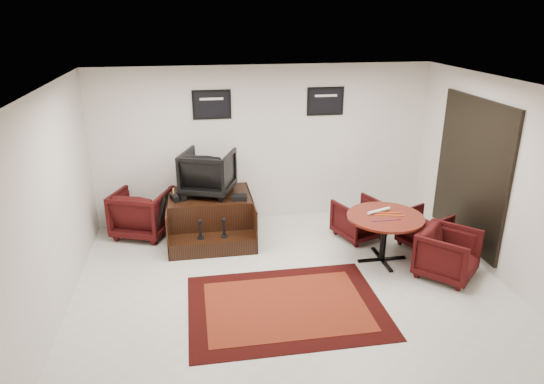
{
  "coord_description": "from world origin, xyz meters",
  "views": [
    {
      "loc": [
        -1.26,
        -5.81,
        3.65
      ],
      "look_at": [
        -0.12,
        0.9,
        1.1
      ],
      "focal_mm": 32.0,
      "sensor_mm": 36.0,
      "label": 1
    }
  ],
  "objects_px": {
    "shine_chair": "(208,170)",
    "table_chair_corner": "(448,252)",
    "meeting_table": "(385,221)",
    "table_chair_window": "(425,227)",
    "table_chair_back": "(359,217)",
    "armchair_side": "(142,210)",
    "shine_podium": "(210,218)"
  },
  "relations": [
    {
      "from": "table_chair_window",
      "to": "shine_podium",
      "type": "bearing_deg",
      "value": 48.46
    },
    {
      "from": "shine_podium",
      "to": "table_chair_back",
      "type": "bearing_deg",
      "value": -10.72
    },
    {
      "from": "shine_podium",
      "to": "table_chair_corner",
      "type": "distance_m",
      "value": 3.84
    },
    {
      "from": "meeting_table",
      "to": "table_chair_back",
      "type": "distance_m",
      "value": 0.92
    },
    {
      "from": "shine_chair",
      "to": "table_chair_back",
      "type": "xyz_separation_m",
      "value": [
        2.48,
        -0.62,
        -0.77
      ]
    },
    {
      "from": "shine_podium",
      "to": "armchair_side",
      "type": "height_order",
      "value": "armchair_side"
    },
    {
      "from": "meeting_table",
      "to": "table_chair_back",
      "type": "height_order",
      "value": "meeting_table"
    },
    {
      "from": "shine_chair",
      "to": "table_chair_window",
      "type": "xyz_separation_m",
      "value": [
        3.43,
        -1.13,
        -0.8
      ]
    },
    {
      "from": "shine_podium",
      "to": "table_chair_back",
      "type": "distance_m",
      "value": 2.53
    },
    {
      "from": "meeting_table",
      "to": "table_chair_corner",
      "type": "distance_m",
      "value": 0.99
    },
    {
      "from": "shine_chair",
      "to": "table_chair_corner",
      "type": "xyz_separation_m",
      "value": [
        3.32,
        -2.08,
        -0.74
      ]
    },
    {
      "from": "shine_podium",
      "to": "table_chair_window",
      "type": "distance_m",
      "value": 3.57
    },
    {
      "from": "armchair_side",
      "to": "meeting_table",
      "type": "relative_size",
      "value": 0.77
    },
    {
      "from": "table_chair_corner",
      "to": "table_chair_back",
      "type": "bearing_deg",
      "value": 75.53
    },
    {
      "from": "shine_chair",
      "to": "table_chair_corner",
      "type": "relative_size",
      "value": 1.05
    },
    {
      "from": "shine_podium",
      "to": "table_chair_back",
      "type": "xyz_separation_m",
      "value": [
        2.48,
        -0.47,
        0.03
      ]
    },
    {
      "from": "table_chair_window",
      "to": "table_chair_corner",
      "type": "height_order",
      "value": "table_chair_corner"
    },
    {
      "from": "shine_chair",
      "to": "shine_podium",
      "type": "bearing_deg",
      "value": 110.2
    },
    {
      "from": "meeting_table",
      "to": "table_chair_back",
      "type": "bearing_deg",
      "value": 96.11
    },
    {
      "from": "armchair_side",
      "to": "table_chair_window",
      "type": "xyz_separation_m",
      "value": [
        4.58,
        -1.24,
        -0.11
      ]
    },
    {
      "from": "armchair_side",
      "to": "meeting_table",
      "type": "height_order",
      "value": "armchair_side"
    },
    {
      "from": "table_chair_window",
      "to": "table_chair_corner",
      "type": "bearing_deg",
      "value": 147.54
    },
    {
      "from": "shine_podium",
      "to": "table_chair_back",
      "type": "height_order",
      "value": "table_chair_back"
    },
    {
      "from": "armchair_side",
      "to": "table_chair_window",
      "type": "relative_size",
      "value": 1.33
    },
    {
      "from": "meeting_table",
      "to": "table_chair_window",
      "type": "relative_size",
      "value": 1.72
    },
    {
      "from": "meeting_table",
      "to": "table_chair_corner",
      "type": "height_order",
      "value": "table_chair_corner"
    },
    {
      "from": "table_chair_back",
      "to": "table_chair_corner",
      "type": "xyz_separation_m",
      "value": [
        0.83,
        -1.47,
        0.03
      ]
    },
    {
      "from": "armchair_side",
      "to": "table_chair_corner",
      "type": "distance_m",
      "value": 4.97
    },
    {
      "from": "table_chair_window",
      "to": "armchair_side",
      "type": "bearing_deg",
      "value": 49.3
    },
    {
      "from": "table_chair_back",
      "to": "table_chair_corner",
      "type": "height_order",
      "value": "table_chair_corner"
    },
    {
      "from": "armchair_side",
      "to": "table_chair_corner",
      "type": "bearing_deg",
      "value": 175.14
    },
    {
      "from": "table_chair_corner",
      "to": "shine_podium",
      "type": "bearing_deg",
      "value": 105.68
    }
  ]
}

